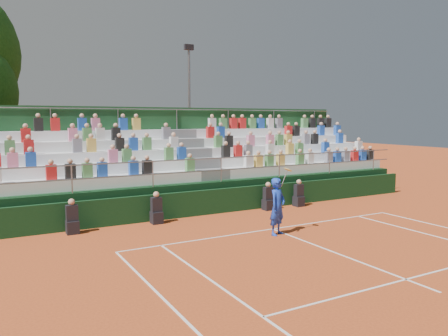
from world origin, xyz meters
TOP-DOWN VIEW (x-y plane):
  - ground at (0.00, 0.00)m, footprint 90.00×90.00m
  - courtside_wall at (0.00, 3.20)m, footprint 20.00×0.15m
  - line_officials at (-1.10, 2.75)m, footprint 9.94×0.40m
  - grandstand at (0.01, 6.44)m, footprint 20.00×5.20m
  - tennis_player at (-0.29, -0.66)m, footprint 0.94×0.69m
  - floodlight_mast at (3.17, 13.87)m, footprint 0.60×0.25m

SIDE VIEW (x-z plane):
  - ground at x=0.00m, z-range 0.00..0.00m
  - line_officials at x=-1.10m, z-range -0.12..1.07m
  - courtside_wall at x=0.00m, z-range 0.00..1.00m
  - tennis_player at x=-0.29m, z-range -0.16..2.06m
  - grandstand at x=0.01m, z-range -1.11..3.29m
  - floodlight_mast at x=3.17m, z-range 0.68..9.23m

